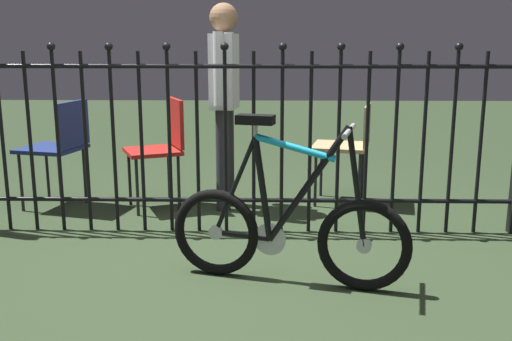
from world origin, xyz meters
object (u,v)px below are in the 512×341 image
(chair_navy, at_px, (60,142))
(bicycle, at_px, (287,229))
(chair_tan, at_px, (350,142))
(person_visitor, at_px, (224,89))
(chair_red, at_px, (163,142))

(chair_navy, bearing_deg, bicycle, -39.80)
(chair_tan, relative_size, person_visitor, 0.51)
(chair_navy, distance_m, person_visitor, 1.34)
(bicycle, height_order, chair_tan, bicycle)
(bicycle, relative_size, chair_navy, 1.52)
(chair_tan, height_order, person_visitor, person_visitor)
(chair_tan, relative_size, chair_navy, 0.95)
(bicycle, relative_size, person_visitor, 0.82)
(bicycle, bearing_deg, chair_red, 122.36)
(chair_red, distance_m, chair_tan, 1.48)
(person_visitor, bearing_deg, chair_red, -179.12)
(bicycle, height_order, person_visitor, person_visitor)
(person_visitor, bearing_deg, chair_navy, -178.39)
(bicycle, height_order, chair_red, bicycle)
(chair_red, xyz_separation_m, person_visitor, (0.49, 0.01, 0.41))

